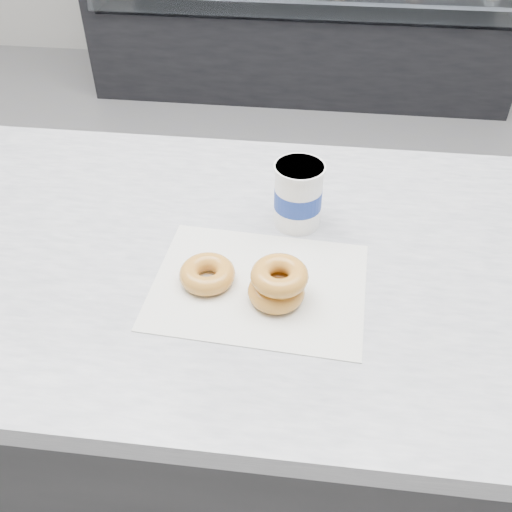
% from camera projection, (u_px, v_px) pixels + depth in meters
% --- Properties ---
extents(ground, '(5.00, 5.00, 0.00)m').
position_uv_depth(ground, '(262.00, 334.00, 2.03)').
color(ground, gray).
rests_on(ground, ground).
extents(counter, '(3.06, 0.76, 0.90)m').
position_uv_depth(counter, '(234.00, 402.00, 1.28)').
color(counter, '#333335').
rests_on(counter, ground).
extents(display_case, '(2.40, 0.74, 1.25)m').
position_uv_depth(display_case, '(303.00, 2.00, 3.30)').
color(display_case, black).
rests_on(display_case, ground).
extents(wax_paper, '(0.35, 0.28, 0.00)m').
position_uv_depth(wax_paper, '(259.00, 285.00, 0.92)').
color(wax_paper, silver).
rests_on(wax_paper, counter).
extents(donut_single, '(0.11, 0.11, 0.03)m').
position_uv_depth(donut_single, '(207.00, 274.00, 0.92)').
color(donut_single, gold).
rests_on(donut_single, wax_paper).
extents(donut_stack, '(0.13, 0.13, 0.06)m').
position_uv_depth(donut_stack, '(278.00, 284.00, 0.88)').
color(donut_stack, gold).
rests_on(donut_stack, wax_paper).
extents(coffee_cup, '(0.09, 0.09, 0.12)m').
position_uv_depth(coffee_cup, '(298.00, 195.00, 1.01)').
color(coffee_cup, white).
rests_on(coffee_cup, counter).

